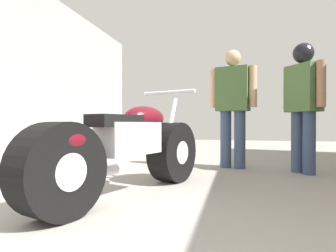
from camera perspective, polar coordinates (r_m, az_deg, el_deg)
ground_plane at (r=3.47m, az=8.59°, el=-10.21°), size 16.17×16.17×0.00m
garage_partition_left at (r=4.57m, az=-27.86°, el=9.52°), size 0.08×7.41×2.73m
motorcycle_maroon_cruiser at (r=2.55m, az=-8.22°, el=-4.76°), size 0.98×2.11×1.00m
mechanic_in_blue at (r=4.27m, az=12.74°, el=4.80°), size 0.69×0.35×1.71m
mechanic_with_helmet at (r=4.11m, az=25.27°, el=5.51°), size 0.45×0.61×1.68m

